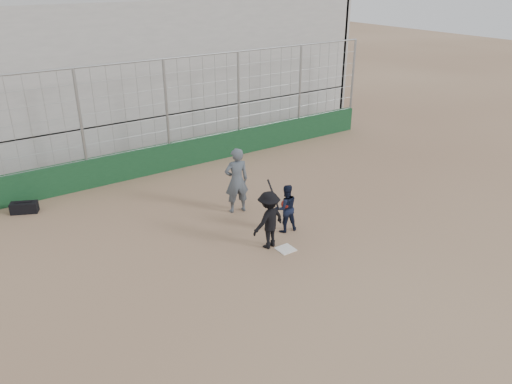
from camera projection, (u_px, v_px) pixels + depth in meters
ground at (286, 250)px, 13.19m from camera, size 90.00×90.00×0.00m
home_plate at (286, 249)px, 13.18m from camera, size 0.44×0.44×0.02m
backstop at (169, 145)px, 18.08m from camera, size 18.10×0.25×4.04m
bleachers at (116, 69)px, 21.00m from camera, size 20.25×6.70×6.98m
batter_at_plate at (269, 220)px, 13.02m from camera, size 1.12×0.82×1.76m
catcher_crouched at (286, 216)px, 13.92m from camera, size 0.77×0.65×0.98m
umpire at (237, 184)px, 14.90m from camera, size 0.83×0.63×1.83m
equipment_bag at (24, 208)px, 15.12m from camera, size 0.85×0.63×0.37m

